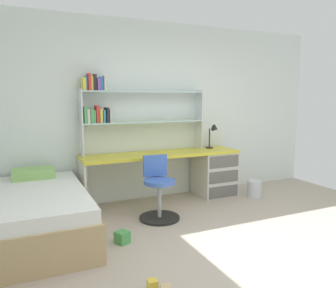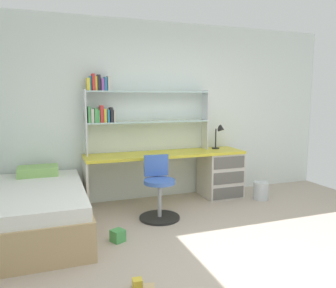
% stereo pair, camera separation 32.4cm
% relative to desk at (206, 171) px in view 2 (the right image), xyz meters
% --- Properties ---
extents(ground_plane, '(5.74, 5.76, 0.02)m').
position_rel_desk_xyz_m(ground_plane, '(-0.60, -2.07, -0.43)').
color(ground_plane, '#B2A393').
extents(room_shell, '(5.74, 5.76, 2.67)m').
position_rel_desk_xyz_m(room_shell, '(-1.81, -0.87, 0.91)').
color(room_shell, silver).
rests_on(room_shell, ground_plane).
extents(desk, '(2.38, 0.57, 0.74)m').
position_rel_desk_xyz_m(desk, '(0.00, 0.00, 0.00)').
color(desk, gold).
rests_on(desk, ground_plane).
extents(bookshelf_hutch, '(1.86, 0.22, 1.13)m').
position_rel_desk_xyz_m(bookshelf_hutch, '(-1.17, 0.17, 0.99)').
color(bookshelf_hutch, silver).
rests_on(bookshelf_hutch, desk).
extents(desk_lamp, '(0.20, 0.17, 0.38)m').
position_rel_desk_xyz_m(desk_lamp, '(0.28, 0.08, 0.58)').
color(desk_lamp, black).
rests_on(desk_lamp, desk).
extents(swivel_chair, '(0.52, 0.52, 0.80)m').
position_rel_desk_xyz_m(swivel_chair, '(-0.97, -0.61, -0.10)').
color(swivel_chair, black).
rests_on(swivel_chair, ground_plane).
extents(bed_platform, '(1.06, 1.83, 0.66)m').
position_rel_desk_xyz_m(bed_platform, '(-2.42, -0.61, -0.15)').
color(bed_platform, tan).
rests_on(bed_platform, ground_plane).
extents(waste_bin, '(0.23, 0.23, 0.27)m').
position_rel_desk_xyz_m(waste_bin, '(0.75, -0.38, -0.29)').
color(waste_bin, silver).
rests_on(waste_bin, ground_plane).
extents(toy_block_green_0, '(0.17, 0.17, 0.13)m').
position_rel_desk_xyz_m(toy_block_green_0, '(-1.62, -1.13, -0.36)').
color(toy_block_green_0, '#479E51').
rests_on(toy_block_green_0, ground_plane).
extents(toy_block_yellow_2, '(0.08, 0.08, 0.08)m').
position_rel_desk_xyz_m(toy_block_yellow_2, '(-1.64, -2.07, -0.38)').
color(toy_block_yellow_2, gold).
rests_on(toy_block_yellow_2, ground_plane).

